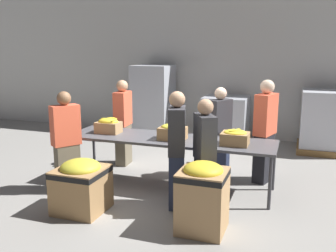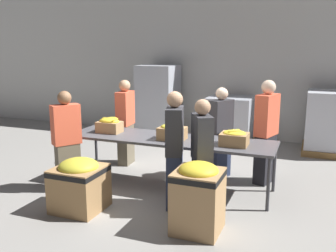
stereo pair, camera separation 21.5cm
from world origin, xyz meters
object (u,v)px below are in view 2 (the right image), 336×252
Objects in this scene: banana_box_1 at (172,132)px; volunteer_1 at (266,133)px; banana_box_0 at (110,125)px; banana_box_2 at (234,138)px; volunteer_0 at (175,151)px; pallet_stack_2 at (158,102)px; donation_bin_0 at (79,183)px; pallet_stack_0 at (330,123)px; pallet_stack_1 at (230,121)px; donation_bin_1 at (198,195)px; volunteer_3 at (202,158)px; volunteer_2 at (221,133)px; volunteer_4 at (125,123)px; volunteer_5 at (67,142)px; sorting_table at (169,141)px.

banana_box_1 is 0.24× the size of volunteer_1.
banana_box_0 is 2.15m from banana_box_2.
pallet_stack_2 is at bearing 10.37° from volunteer_0.
volunteer_1 reaches higher than donation_bin_0.
banana_box_0 is 0.30× the size of pallet_stack_0.
donation_bin_0 is at bearing -105.20° from pallet_stack_1.
donation_bin_1 is 4.64m from pallet_stack_0.
banana_box_0 is at bearing 175.70° from banana_box_1.
banana_box_2 is 0.54× the size of donation_bin_0.
banana_box_1 is 0.26× the size of volunteer_3.
volunteer_3 is at bearing 33.14° from volunteer_2.
banana_box_0 is at bearing -37.36° from volunteer_2.
banana_box_1 is 3.18m from pallet_stack_1.
banana_box_0 is 0.25× the size of volunteer_4.
volunteer_1 is at bearing -28.51° from volunteer_5.
volunteer_3 is at bearing -22.76° from banana_box_0.
volunteer_3 is (0.77, -0.77, 0.02)m from sorting_table.
volunteer_3 is (0.11, -1.54, 0.00)m from volunteer_2.
banana_box_2 is 0.25× the size of volunteer_5.
pallet_stack_1 is at bearing 97.08° from donation_bin_1.
pallet_stack_2 is (-1.51, 3.13, 0.12)m from sorting_table.
sorting_table is at bearing -128.82° from pallet_stack_0.
donation_bin_1 is at bearing -69.33° from volunteer_5.
volunteer_4 is at bearing 134.79° from donation_bin_1.
pallet_stack_2 is at bearing 98.57° from donation_bin_0.
pallet_stack_0 is at bearing 69.93° from donation_bin_1.
pallet_stack_2 is (-0.06, 3.83, 0.10)m from volunteer_5.
banana_box_1 is (1.17, -0.09, -0.00)m from banana_box_0.
pallet_stack_2 reaches higher than volunteer_0.
volunteer_1 is at bearing 117.26° from volunteer_2.
banana_box_2 is at bearing -51.31° from pallet_stack_2.
volunteer_4 reaches higher than pallet_stack_0.
volunteer_4 is 2.32m from pallet_stack_2.
pallet_stack_1 is (-1.08, 2.31, -0.31)m from volunteer_1.
volunteer_0 is at bearing -138.13° from banana_box_2.
sorting_table is 2.11× the size of volunteer_5.
banana_box_1 is 1.61m from donation_bin_0.
donation_bin_1 reaches higher than donation_bin_0.
banana_box_0 is at bearing 177.85° from banana_box_2.
donation_bin_1 is 0.80× the size of pallet_stack_1.
banana_box_1 is at bearing -63.68° from pallet_stack_2.
volunteer_0 is at bearing -119.25° from pallet_stack_0.
pallet_stack_0 is 2.14m from pallet_stack_1.
volunteer_2 is at bearing 53.89° from donation_bin_0.
volunteer_4 is at bearing 145.03° from banana_box_1.
volunteer_1 reaches higher than banana_box_0.
volunteer_5 is 5.44m from pallet_stack_0.
volunteer_2 is 2.09m from donation_bin_1.
volunteer_4 is 4.32m from pallet_stack_0.
banana_box_0 is 0.24× the size of volunteer_0.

